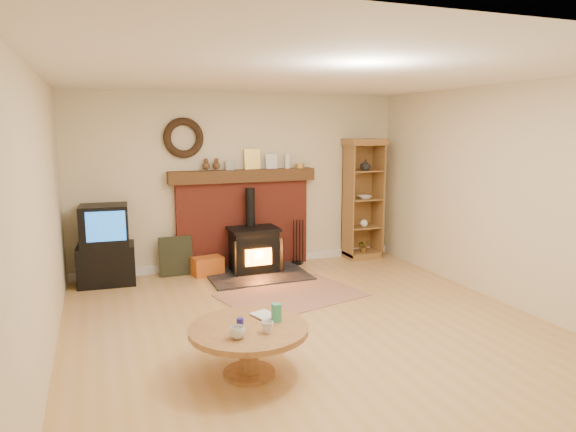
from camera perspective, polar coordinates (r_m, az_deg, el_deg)
name	(u,v)px	position (r m, az deg, el deg)	size (l,w,h in m)	color
ground	(313,330)	(5.52, 2.80, -12.53)	(5.50, 5.50, 0.00)	tan
room_shell	(309,166)	(5.20, 2.36, 5.62)	(5.02, 5.52, 2.61)	beige
chimney_breast	(243,215)	(7.73, -4.98, 0.14)	(2.20, 0.22, 1.78)	maroon
wood_stove	(254,252)	(7.47, -3.76, -3.97)	(1.40, 1.00, 1.23)	black
area_rug	(292,295)	(6.55, 0.42, -8.79)	(1.68, 1.15, 0.01)	brown
tv_unit	(106,246)	(7.32, -19.61, -3.21)	(0.77, 0.56, 1.08)	black
curio_cabinet	(362,199)	(8.34, 8.25, 1.90)	(0.62, 0.44, 1.92)	brown
firelog_box	(208,266)	(7.48, -8.92, -5.52)	(0.42, 0.26, 0.26)	#D59B08
leaning_painting	(176,256)	(7.52, -12.35, -4.37)	(0.47, 0.03, 0.57)	black
fire_tools	(297,254)	(7.96, 1.05, -4.29)	(0.19, 0.16, 0.70)	black
coffee_table	(249,336)	(4.48, -4.36, -13.12)	(1.02, 1.02, 0.59)	brown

